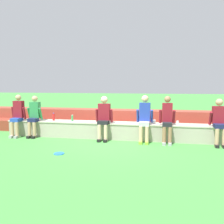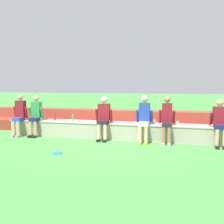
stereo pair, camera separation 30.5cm
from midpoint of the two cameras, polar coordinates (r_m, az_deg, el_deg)
name	(u,v)px [view 2 (the right image)]	position (r m, az deg, el deg)	size (l,w,h in m)	color
ground_plane	(110,140)	(7.81, 0.67, -6.73)	(80.00, 80.00, 0.00)	#428E3D
stone_seating_wall	(112,130)	(8.01, 1.10, -4.28)	(7.31, 0.58, 0.55)	#A8A08E
brick_bleachers	(120,122)	(9.32, 2.87, -2.47)	(11.12, 1.53, 0.80)	maroon
person_far_left	(19,114)	(8.93, -20.21, -0.48)	(0.51, 0.55, 1.44)	tan
person_left_of_center	(35,115)	(8.66, -16.76, -0.64)	(0.50, 0.51, 1.41)	tan
person_center	(103,117)	(7.69, -0.90, -1.09)	(0.55, 0.52, 1.42)	beige
person_right_of_center	(144,117)	(7.51, 8.78, -1.28)	(0.52, 0.60, 1.46)	#DBAD89
person_far_right	(167,119)	(7.49, 14.03, -1.60)	(0.49, 0.61, 1.44)	#996B4C
person_rightmost_edge	(220,121)	(7.66, 25.26, -2.00)	(0.54, 0.60, 1.38)	tan
water_bottle_near_left	(55,117)	(8.62, -12.47, -1.07)	(0.08, 0.08, 0.27)	red
water_bottle_center_gap	(73,118)	(8.35, -8.25, -1.39)	(0.07, 0.07, 0.22)	green
plastic_cup_left_end	(154,122)	(7.78, 11.07, -2.33)	(0.09, 0.09, 0.13)	white
plastic_cup_right_end	(178,123)	(7.85, 16.39, -2.47)	(0.08, 0.08, 0.11)	white
plastic_cup_middle	(32,118)	(9.05, -17.51, -1.32)	(0.09, 0.09, 0.11)	white
frisbee	(57,153)	(6.51, -11.62, -9.51)	(0.27, 0.27, 0.02)	blue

